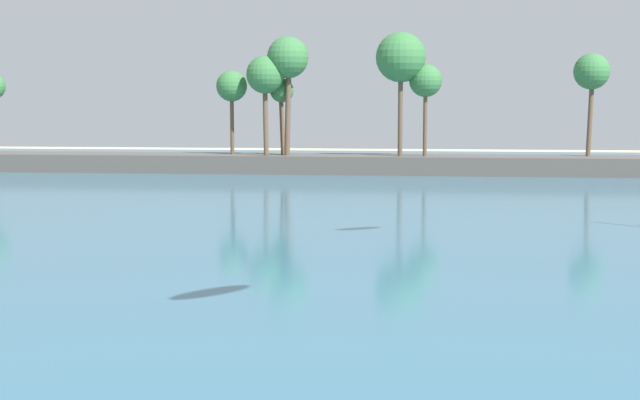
# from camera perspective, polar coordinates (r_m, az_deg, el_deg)

# --- Properties ---
(sea) EXTENTS (220.00, 115.97, 0.06)m
(sea) POSITION_cam_1_polar(r_m,az_deg,el_deg) (72.71, 4.42, 0.49)
(sea) COLOR #386B84
(sea) RESTS_ON ground
(palm_headland) EXTENTS (107.75, 6.74, 13.45)m
(palm_headland) POSITION_cam_1_polar(r_m,az_deg,el_deg) (90.32, 4.01, 3.49)
(palm_headland) COLOR #514C47
(palm_headland) RESTS_ON ground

